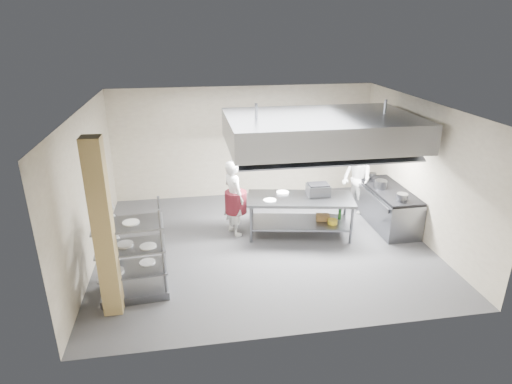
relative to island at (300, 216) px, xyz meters
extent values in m
plane|color=#363638|center=(-0.88, -0.31, -0.46)|extent=(7.00, 7.00, 0.00)
plane|color=silver|center=(-0.88, -0.31, 2.54)|extent=(7.00, 7.00, 0.00)
plane|color=tan|center=(-0.88, 2.69, 1.04)|extent=(7.00, 0.00, 7.00)
plane|color=tan|center=(-4.38, -0.31, 1.04)|extent=(0.00, 6.00, 6.00)
plane|color=tan|center=(2.62, -0.31, 1.04)|extent=(0.00, 6.00, 6.00)
cube|color=tan|center=(-3.78, -2.21, 1.04)|extent=(0.30, 0.30, 3.00)
cube|color=slate|center=(0.42, 0.09, 1.94)|extent=(4.00, 2.50, 0.60)
cube|color=white|center=(-0.48, 0.09, 1.62)|extent=(1.60, 0.12, 0.04)
cube|color=white|center=(1.32, 0.09, 1.62)|extent=(1.60, 0.12, 0.04)
cube|color=slate|center=(0.92, 2.53, 1.04)|extent=(1.50, 0.28, 0.04)
cube|color=slate|center=(0.00, 0.00, 0.42)|extent=(2.48, 1.39, 0.06)
cube|color=slate|center=(0.00, 0.00, -0.16)|extent=(2.28, 1.26, 0.04)
cube|color=slate|center=(2.20, 0.19, -0.04)|extent=(0.80, 2.00, 0.84)
cube|color=black|center=(2.20, 0.19, 0.41)|extent=(0.78, 1.96, 0.06)
imported|color=white|center=(-1.46, 0.30, 0.43)|extent=(0.64, 0.75, 1.76)
imported|color=white|center=(1.72, 1.02, 0.40)|extent=(0.85, 0.98, 1.71)
imported|color=silver|center=(-3.88, -1.26, 0.38)|extent=(0.56, 1.03, 1.67)
cube|color=slate|center=(0.42, 0.08, 0.58)|extent=(0.51, 0.40, 0.24)
cube|color=#906039|center=(0.55, 0.00, -0.07)|extent=(0.34, 0.27, 0.13)
cylinder|color=gray|center=(2.01, 0.28, 0.54)|extent=(0.28, 0.28, 0.19)
cylinder|color=white|center=(-3.47, -1.79, 0.10)|extent=(0.28, 0.28, 0.05)
camera|label=1|loc=(-2.41, -8.49, 4.05)|focal=30.00mm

